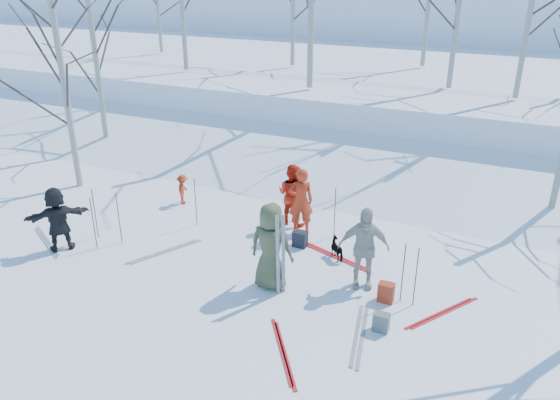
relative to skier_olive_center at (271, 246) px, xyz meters
The scene contains 35 objects.
ground 1.11m from the skier_olive_center, 169.62° to the left, with size 120.00×120.00×0.00m, color white.
snow_ramp 7.16m from the skier_olive_center, 94.28° to the left, with size 70.00×9.50×1.40m, color white.
snow_plateau 17.11m from the skier_olive_center, 91.78° to the left, with size 70.00×18.00×2.20m, color white.
far_hill 38.12m from the skier_olive_center, 90.80° to the left, with size 90.00×30.00×6.00m, color white.
skier_olive_center is the anchor object (origin of this frame).
skier_red_north 2.65m from the skier_olive_center, 99.14° to the left, with size 0.64×0.42×1.77m, color red.
skier_redor_behind 3.15m from the skier_olive_center, 105.71° to the left, with size 0.81×0.63×1.67m, color red.
skier_red_seated 5.14m from the skier_olive_center, 145.51° to the left, with size 0.57×0.33×0.88m, color red.
skier_cream_east 1.95m from the skier_olive_center, 25.47° to the left, with size 1.08×0.45×1.85m, color beige.
skier_grey_west 5.40m from the skier_olive_center, behind, with size 1.49×0.48×1.61m, color black.
dog 2.10m from the skier_olive_center, 62.44° to the left, with size 0.27×0.58×0.49m, color black.
upright_ski_left 0.39m from the skier_olive_center, 43.86° to the right, with size 0.07×0.02×1.90m, color silver.
upright_ski_right 0.41m from the skier_olive_center, 25.79° to the right, with size 0.07×0.02×1.90m, color silver.
ski_pair_a 2.60m from the skier_olive_center, 21.01° to the right, with size 0.57×1.90×0.02m, color silver, non-canonical shape.
ski_pair_b 2.42m from the skier_olive_center, 58.76° to the right, with size 1.25×1.67×0.02m, color red, non-canonical shape.
ski_pair_c 3.16m from the skier_olive_center, behind, with size 1.02×1.79×0.02m, color silver, non-canonical shape.
ski_pair_d 6.10m from the skier_olive_center, behind, with size 1.76×1.10×0.02m, color silver, non-canonical shape.
ski_pair_e 2.20m from the skier_olive_center, 62.90° to the left, with size 1.86×0.80×0.02m, color red, non-canonical shape.
ski_pair_f 3.71m from the skier_olive_center, ahead, with size 1.18×1.71×0.02m, color red, non-canonical shape.
ski_pole_a 2.76m from the skier_olive_center, 12.67° to the left, with size 0.02×0.02×1.34m, color black.
ski_pole_b 4.27m from the skier_olive_center, behind, with size 0.02×0.02×1.34m, color black.
ski_pole_c 2.80m from the skier_olive_center, 80.71° to the left, with size 0.02×0.02×1.34m, color black.
ski_pole_d 5.01m from the skier_olive_center, behind, with size 0.02×0.02×1.34m, color black.
ski_pole_e 4.65m from the skier_olive_center, behind, with size 0.02×0.02×1.34m, color black.
ski_pole_f 3.01m from the skier_olive_center, 10.63° to the left, with size 0.02×0.02×1.34m, color black.
ski_pole_g 3.61m from the skier_olive_center, 149.12° to the left, with size 0.02×0.02×1.34m, color black.
backpack_red 2.56m from the skier_olive_center, 11.05° to the left, with size 0.32×0.22×0.42m, color #9F2E18.
backpack_grey 2.74m from the skier_olive_center, 11.82° to the right, with size 0.30×0.20×0.38m, color #55585C.
backpack_dark 2.07m from the skier_olive_center, 94.02° to the left, with size 0.34×0.24×0.40m, color black.
birch_plateau_c 12.52m from the skier_olive_center, 82.09° to the left, with size 4.66×4.66×5.79m, color silver, non-canonical shape.
birch_plateau_d 15.23m from the skier_olive_center, 111.95° to the left, with size 4.42×4.42×5.46m, color silver, non-canonical shape.
birch_plateau_f 12.38m from the skier_olive_center, 70.27° to the left, with size 4.54×4.54×5.63m, color silver, non-canonical shape.
birch_plateau_i 19.79m from the skier_olive_center, 132.46° to the left, with size 4.06×4.06×4.94m, color silver, non-canonical shape.
birch_edge_a 8.59m from the skier_olive_center, 161.39° to the left, with size 4.47×4.47×5.53m, color silver, non-canonical shape.
birch_edge_d 11.42m from the skier_olive_center, 148.65° to the left, with size 4.66×4.66×5.80m, color silver, non-canonical shape.
Camera 1 is at (4.95, -9.18, 6.46)m, focal length 35.00 mm.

